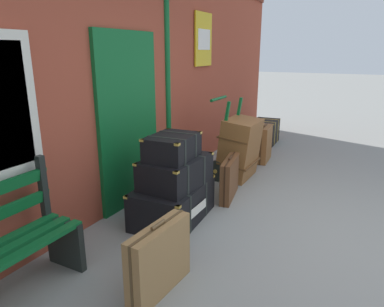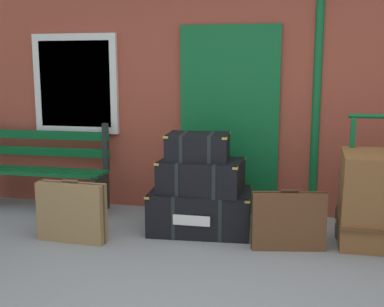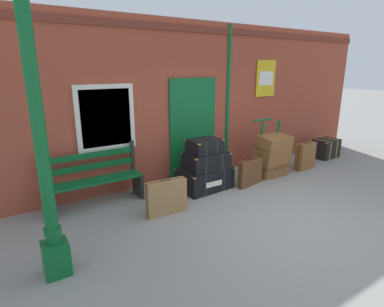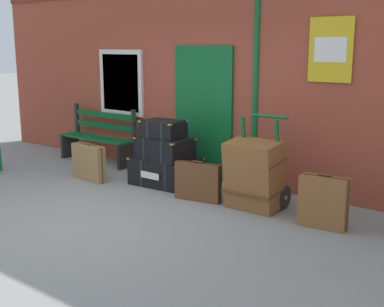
% 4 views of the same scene
% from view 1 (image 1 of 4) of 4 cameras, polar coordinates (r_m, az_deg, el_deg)
% --- Properties ---
extents(ground_plane, '(60.00, 60.00, 0.00)m').
position_cam_1_polar(ground_plane, '(3.96, 22.11, -13.13)').
color(ground_plane, gray).
extents(brick_facade, '(10.40, 0.35, 3.20)m').
position_cam_1_polar(brick_facade, '(4.45, -11.43, 12.52)').
color(brick_facade, '#9E422D').
rests_on(brick_facade, ground).
extents(steamer_trunk_base, '(1.05, 0.71, 0.43)m').
position_cam_1_polar(steamer_trunk_base, '(4.05, -3.10, -7.86)').
color(steamer_trunk_base, black).
rests_on(steamer_trunk_base, ground).
extents(steamer_trunk_middle, '(0.83, 0.58, 0.33)m').
position_cam_1_polar(steamer_trunk_middle, '(3.91, -2.70, -2.92)').
color(steamer_trunk_middle, black).
rests_on(steamer_trunk_middle, steamer_trunk_base).
extents(steamer_trunk_top, '(0.63, 0.48, 0.27)m').
position_cam_1_polar(steamer_trunk_top, '(3.80, -3.22, 1.07)').
color(steamer_trunk_top, black).
rests_on(steamer_trunk_top, steamer_trunk_middle).
extents(porters_trolley, '(0.71, 0.56, 1.21)m').
position_cam_1_polar(porters_trolley, '(5.44, 5.96, -0.83)').
color(porters_trolley, black).
rests_on(porters_trolley, ground).
extents(large_brown_trunk, '(0.70, 0.53, 0.92)m').
position_cam_1_polar(large_brown_trunk, '(5.33, 7.73, 0.85)').
color(large_brown_trunk, brown).
rests_on(large_brown_trunk, ground).
extents(suitcase_tan, '(0.58, 0.25, 0.66)m').
position_cam_1_polar(suitcase_tan, '(6.27, 11.57, 1.57)').
color(suitcase_tan, brown).
rests_on(suitcase_tan, ground).
extents(suitcase_umber, '(0.68, 0.24, 0.57)m').
position_cam_1_polar(suitcase_umber, '(4.63, 6.13, -4.03)').
color(suitcase_umber, brown).
rests_on(suitcase_umber, ground).
extents(suitcase_oxblood, '(0.68, 0.20, 0.61)m').
position_cam_1_polar(suitcase_oxblood, '(2.91, -5.35, -16.75)').
color(suitcase_oxblood, olive).
rests_on(suitcase_oxblood, ground).
extents(corner_trunk, '(0.71, 0.52, 0.49)m').
position_cam_1_polar(corner_trunk, '(7.56, 11.76, 3.52)').
color(corner_trunk, black).
rests_on(corner_trunk, ground).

